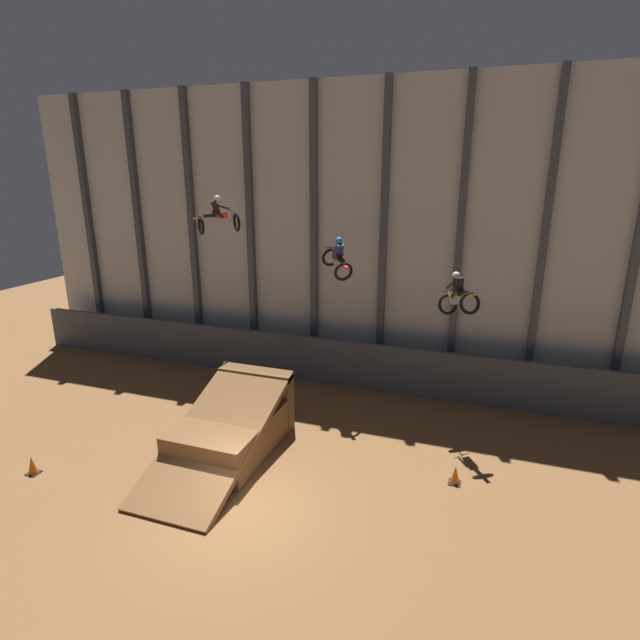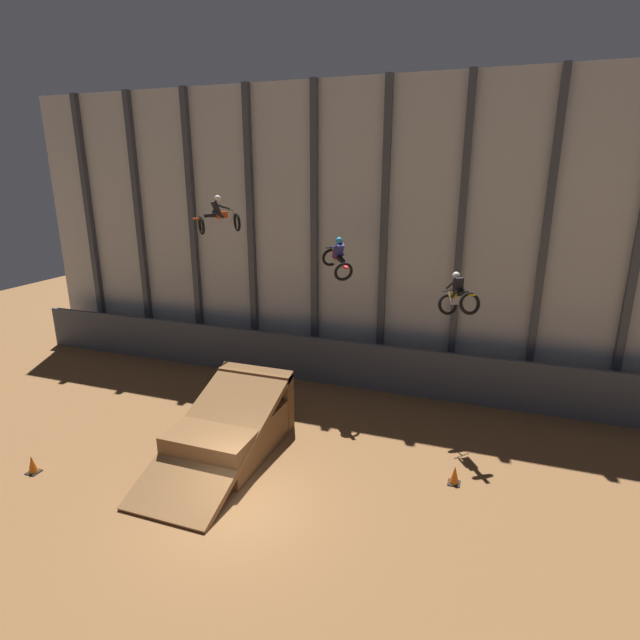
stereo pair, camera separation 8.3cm
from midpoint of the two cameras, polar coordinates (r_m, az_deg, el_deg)
ground_plane at (r=14.72m, az=-9.06°, el=-20.62°), size 60.00×60.00×0.00m
arena_back_wall at (r=21.47m, az=3.49°, el=9.50°), size 32.00×0.40×12.43m
lower_barrier at (r=21.44m, az=2.18°, el=-4.89°), size 31.36×0.20×2.02m
dirt_ramp at (r=17.13m, az=-9.76°, el=-11.91°), size 2.74×6.03×2.26m
rider_bike_left_air at (r=19.99m, az=-11.40°, el=11.40°), size 1.61×1.60×1.47m
rider_bike_center_air at (r=18.93m, az=2.16°, el=7.00°), size 1.59×1.74×1.60m
rider_bike_right_air at (r=17.10m, az=15.64°, el=2.54°), size 1.54×1.77×1.61m
traffic_cone_near_ramp at (r=18.09m, az=-29.90°, el=-14.13°), size 0.36×0.36×0.58m
traffic_cone_arena_edge at (r=15.88m, az=15.28°, el=-16.74°), size 0.36×0.36×0.58m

